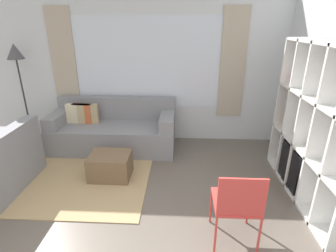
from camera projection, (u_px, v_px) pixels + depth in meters
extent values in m
cube|color=silver|center=(148.00, 69.00, 4.75)|extent=(6.09, 0.07, 2.70)
cube|color=silver|center=(147.00, 63.00, 4.68)|extent=(2.69, 0.01, 1.60)
cube|color=#B2A38E|center=(64.00, 63.00, 4.73)|extent=(0.44, 0.03, 1.90)
cube|color=#B2A38E|center=(233.00, 64.00, 4.59)|extent=(0.44, 0.03, 1.90)
cube|color=tan|center=(66.00, 177.00, 3.86)|extent=(2.44, 1.81, 0.01)
cube|color=#515660|center=(333.00, 127.00, 3.11)|extent=(0.02, 1.88, 1.94)
cube|color=white|center=(326.00, 133.00, 2.94)|extent=(0.37, 0.04, 1.94)
cube|color=white|center=(311.00, 121.00, 3.29)|extent=(0.37, 0.04, 1.94)
cube|color=white|center=(299.00, 112.00, 3.64)|extent=(0.37, 0.04, 1.94)
cube|color=white|center=(289.00, 104.00, 3.99)|extent=(0.37, 0.04, 1.94)
cube|color=white|center=(303.00, 194.00, 3.47)|extent=(0.37, 1.88, 0.04)
cube|color=white|center=(313.00, 151.00, 3.24)|extent=(0.37, 1.88, 0.04)
cube|color=white|center=(324.00, 101.00, 3.00)|extent=(0.37, 1.88, 0.04)
cube|color=black|center=(289.00, 166.00, 3.57)|extent=(0.04, 0.60, 0.54)
cube|color=black|center=(288.00, 182.00, 3.67)|extent=(0.10, 0.24, 0.03)
cube|color=orange|center=(289.00, 122.00, 3.91)|extent=(0.09, 0.09, 0.16)
cube|color=white|center=(311.00, 146.00, 3.25)|extent=(0.07, 0.07, 0.08)
cube|color=red|center=(297.00, 79.00, 3.68)|extent=(0.09, 0.09, 0.15)
cube|color=gray|center=(114.00, 136.00, 4.69)|extent=(2.15, 0.89, 0.46)
cube|color=gray|center=(117.00, 108.00, 4.86)|extent=(2.15, 0.18, 0.40)
cube|color=gray|center=(59.00, 118.00, 4.61)|extent=(0.24, 0.83, 0.21)
cube|color=gray|center=(167.00, 120.00, 4.52)|extent=(0.24, 0.83, 0.21)
cube|color=tan|center=(88.00, 114.00, 4.63)|extent=(0.35, 0.15, 0.34)
cube|color=beige|center=(77.00, 113.00, 4.64)|extent=(0.34, 0.13, 0.34)
cube|color=#C65B33|center=(82.00, 114.00, 4.64)|extent=(0.35, 0.15, 0.34)
cube|color=gray|center=(7.00, 136.00, 3.87)|extent=(0.83, 0.24, 0.21)
cube|color=brown|center=(110.00, 166.00, 3.82)|extent=(0.58, 0.46, 0.37)
cylinder|color=black|center=(33.00, 140.00, 5.06)|extent=(0.26, 0.26, 0.02)
cylinder|color=#2D2D30|center=(25.00, 102.00, 4.77)|extent=(0.03, 0.03, 1.52)
cone|color=#4C4C51|center=(15.00, 51.00, 4.44)|extent=(0.29, 0.29, 0.26)
cylinder|color=#CC3D38|center=(248.00, 207.00, 2.91)|extent=(0.02, 0.02, 0.44)
cylinder|color=#CC3D38|center=(211.00, 206.00, 2.93)|extent=(0.02, 0.02, 0.44)
cylinder|color=#CC3D38|center=(259.00, 237.00, 2.51)|extent=(0.02, 0.02, 0.44)
cylinder|color=#CC3D38|center=(215.00, 235.00, 2.53)|extent=(0.02, 0.02, 0.44)
cube|color=#CC3D38|center=(235.00, 202.00, 2.63)|extent=(0.44, 0.46, 0.02)
cube|color=#CC3D38|center=(242.00, 197.00, 2.36)|extent=(0.44, 0.02, 0.40)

